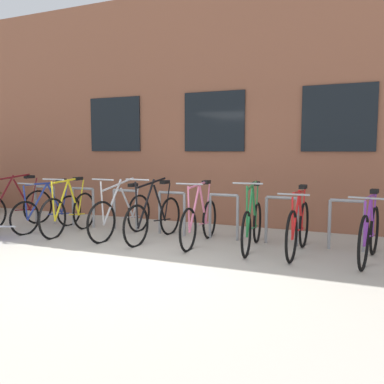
{
  "coord_description": "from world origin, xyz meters",
  "views": [
    {
      "loc": [
        2.9,
        -4.72,
        1.55
      ],
      "look_at": [
        0.19,
        1.6,
        0.84
      ],
      "focal_mm": 38.0,
      "sensor_mm": 36.0,
      "label": 1
    }
  ],
  "objects_px": {
    "bicycle_green": "(252,224)",
    "bicycle_blue": "(48,211)",
    "bicycle_silver": "(121,215)",
    "bicycle_maroon": "(15,207)",
    "bicycle_pink": "(200,221)",
    "bicycle_yellow": "(69,212)",
    "bicycle_red": "(298,227)",
    "bicycle_purple": "(369,233)",
    "bicycle_black": "(154,217)"
  },
  "relations": [
    {
      "from": "bicycle_pink",
      "to": "bicycle_green",
      "type": "height_order",
      "value": "bicycle_green"
    },
    {
      "from": "bicycle_yellow",
      "to": "bicycle_blue",
      "type": "bearing_deg",
      "value": 170.2
    },
    {
      "from": "bicycle_yellow",
      "to": "bicycle_purple",
      "type": "distance_m",
      "value": 5.12
    },
    {
      "from": "bicycle_green",
      "to": "bicycle_blue",
      "type": "height_order",
      "value": "bicycle_green"
    },
    {
      "from": "bicycle_red",
      "to": "bicycle_green",
      "type": "relative_size",
      "value": 1.03
    },
    {
      "from": "bicycle_silver",
      "to": "bicycle_purple",
      "type": "height_order",
      "value": "bicycle_silver"
    },
    {
      "from": "bicycle_black",
      "to": "bicycle_blue",
      "type": "height_order",
      "value": "bicycle_black"
    },
    {
      "from": "bicycle_silver",
      "to": "bicycle_maroon",
      "type": "height_order",
      "value": "bicycle_maroon"
    },
    {
      "from": "bicycle_maroon",
      "to": "bicycle_green",
      "type": "bearing_deg",
      "value": 1.41
    },
    {
      "from": "bicycle_pink",
      "to": "bicycle_maroon",
      "type": "relative_size",
      "value": 0.96
    },
    {
      "from": "bicycle_purple",
      "to": "bicycle_pink",
      "type": "distance_m",
      "value": 2.58
    },
    {
      "from": "bicycle_red",
      "to": "bicycle_pink",
      "type": "height_order",
      "value": "bicycle_pink"
    },
    {
      "from": "bicycle_yellow",
      "to": "bicycle_purple",
      "type": "height_order",
      "value": "bicycle_yellow"
    },
    {
      "from": "bicycle_blue",
      "to": "bicycle_silver",
      "type": "bearing_deg",
      "value": 1.08
    },
    {
      "from": "bicycle_yellow",
      "to": "bicycle_green",
      "type": "xyz_separation_m",
      "value": [
        3.44,
        0.18,
        -0.01
      ]
    },
    {
      "from": "bicycle_red",
      "to": "bicycle_yellow",
      "type": "bearing_deg",
      "value": -177.7
    },
    {
      "from": "bicycle_maroon",
      "to": "bicycle_blue",
      "type": "relative_size",
      "value": 1.06
    },
    {
      "from": "bicycle_green",
      "to": "bicycle_blue",
      "type": "relative_size",
      "value": 1.0
    },
    {
      "from": "bicycle_green",
      "to": "bicycle_maroon",
      "type": "relative_size",
      "value": 0.94
    },
    {
      "from": "bicycle_green",
      "to": "bicycle_silver",
      "type": "bearing_deg",
      "value": -178.86
    },
    {
      "from": "bicycle_black",
      "to": "bicycle_yellow",
      "type": "bearing_deg",
      "value": -175.37
    },
    {
      "from": "bicycle_yellow",
      "to": "bicycle_blue",
      "type": "height_order",
      "value": "bicycle_yellow"
    },
    {
      "from": "bicycle_silver",
      "to": "bicycle_purple",
      "type": "bearing_deg",
      "value": -0.06
    },
    {
      "from": "bicycle_red",
      "to": "bicycle_purple",
      "type": "height_order",
      "value": "bicycle_red"
    },
    {
      "from": "bicycle_purple",
      "to": "bicycle_blue",
      "type": "relative_size",
      "value": 1.0
    },
    {
      "from": "bicycle_silver",
      "to": "bicycle_black",
      "type": "relative_size",
      "value": 1.01
    },
    {
      "from": "bicycle_pink",
      "to": "bicycle_maroon",
      "type": "bearing_deg",
      "value": -178.38
    },
    {
      "from": "bicycle_yellow",
      "to": "bicycle_purple",
      "type": "relative_size",
      "value": 1.0
    },
    {
      "from": "bicycle_silver",
      "to": "bicycle_blue",
      "type": "height_order",
      "value": "bicycle_silver"
    },
    {
      "from": "bicycle_pink",
      "to": "bicycle_yellow",
      "type": "bearing_deg",
      "value": -176.06
    },
    {
      "from": "bicycle_red",
      "to": "bicycle_green",
      "type": "distance_m",
      "value": 0.71
    },
    {
      "from": "bicycle_silver",
      "to": "bicycle_green",
      "type": "height_order",
      "value": "bicycle_green"
    },
    {
      "from": "bicycle_black",
      "to": "bicycle_silver",
      "type": "bearing_deg",
      "value": -179.71
    },
    {
      "from": "bicycle_yellow",
      "to": "bicycle_pink",
      "type": "bearing_deg",
      "value": 3.94
    },
    {
      "from": "bicycle_maroon",
      "to": "bicycle_blue",
      "type": "xyz_separation_m",
      "value": [
        0.82,
        0.04,
        -0.03
      ]
    },
    {
      "from": "bicycle_blue",
      "to": "bicycle_maroon",
      "type": "bearing_deg",
      "value": -177.12
    },
    {
      "from": "bicycle_pink",
      "to": "bicycle_green",
      "type": "distance_m",
      "value": 0.89
    },
    {
      "from": "bicycle_purple",
      "to": "bicycle_pink",
      "type": "relative_size",
      "value": 0.98
    },
    {
      "from": "bicycle_green",
      "to": "bicycle_red",
      "type": "bearing_deg",
      "value": -1.32
    },
    {
      "from": "bicycle_yellow",
      "to": "bicycle_maroon",
      "type": "bearing_deg",
      "value": 177.47
    },
    {
      "from": "bicycle_yellow",
      "to": "bicycle_red",
      "type": "bearing_deg",
      "value": 2.3
    },
    {
      "from": "bicycle_yellow",
      "to": "bicycle_silver",
      "type": "xyz_separation_m",
      "value": [
        1.05,
        0.14,
        -0.01
      ]
    },
    {
      "from": "bicycle_green",
      "to": "bicycle_blue",
      "type": "distance_m",
      "value": 4.04
    },
    {
      "from": "bicycle_purple",
      "to": "bicycle_silver",
      "type": "bearing_deg",
      "value": 179.94
    },
    {
      "from": "bicycle_red",
      "to": "bicycle_pink",
      "type": "xyz_separation_m",
      "value": [
        -1.6,
        0.01,
        -0.01
      ]
    },
    {
      "from": "bicycle_red",
      "to": "bicycle_maroon",
      "type": "relative_size",
      "value": 0.97
    },
    {
      "from": "bicycle_pink",
      "to": "bicycle_black",
      "type": "height_order",
      "value": "bicycle_black"
    },
    {
      "from": "bicycle_silver",
      "to": "bicycle_purple",
      "type": "relative_size",
      "value": 1.08
    },
    {
      "from": "bicycle_pink",
      "to": "bicycle_silver",
      "type": "bearing_deg",
      "value": -178.47
    },
    {
      "from": "bicycle_black",
      "to": "bicycle_purple",
      "type": "bearing_deg",
      "value": -0.13
    }
  ]
}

